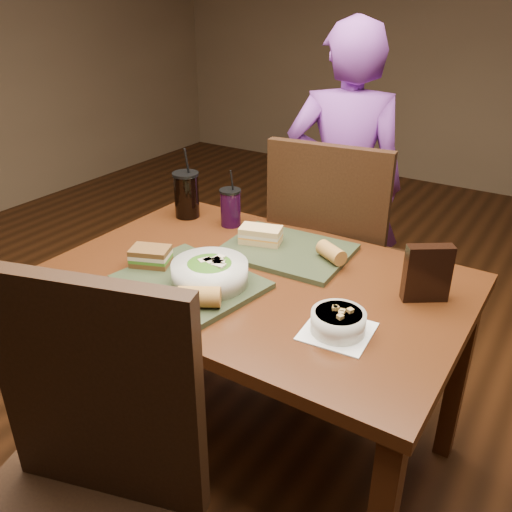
{
  "coord_description": "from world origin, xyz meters",
  "views": [
    {
      "loc": [
        0.82,
        -1.28,
        1.58
      ],
      "look_at": [
        0.0,
        0.0,
        0.82
      ],
      "focal_mm": 38.0,
      "sensor_mm": 36.0,
      "label": 1
    }
  ],
  "objects_px": {
    "salad_bowl": "(210,272)",
    "chip_bag": "(427,273)",
    "chair_far": "(335,254)",
    "baguette_far": "(331,253)",
    "tray_far": "(287,251)",
    "sandwich_far": "(261,235)",
    "cup_cola": "(187,194)",
    "chair_near": "(70,498)",
    "tray_near": "(191,282)",
    "dining_table": "(256,300)",
    "diner": "(343,188)",
    "sandwich_near": "(151,256)",
    "soup_bowl": "(338,322)",
    "baguette_near": "(199,297)",
    "cup_berry": "(231,207)"
  },
  "relations": [
    {
      "from": "baguette_near",
      "to": "baguette_far",
      "type": "xyz_separation_m",
      "value": [
        0.19,
        0.46,
        -0.0
      ]
    },
    {
      "from": "chair_near",
      "to": "tray_far",
      "type": "relative_size",
      "value": 2.58
    },
    {
      "from": "chair_far",
      "to": "baguette_far",
      "type": "relative_size",
      "value": 10.19
    },
    {
      "from": "chair_far",
      "to": "salad_bowl",
      "type": "height_order",
      "value": "chair_far"
    },
    {
      "from": "chair_far",
      "to": "diner",
      "type": "distance_m",
      "value": 0.44
    },
    {
      "from": "chair_far",
      "to": "tray_far",
      "type": "height_order",
      "value": "chair_far"
    },
    {
      "from": "dining_table",
      "to": "sandwich_far",
      "type": "height_order",
      "value": "sandwich_far"
    },
    {
      "from": "tray_near",
      "to": "chip_bag",
      "type": "relative_size",
      "value": 2.42
    },
    {
      "from": "tray_near",
      "to": "chip_bag",
      "type": "height_order",
      "value": "chip_bag"
    },
    {
      "from": "baguette_near",
      "to": "chip_bag",
      "type": "relative_size",
      "value": 0.69
    },
    {
      "from": "tray_near",
      "to": "sandwich_near",
      "type": "distance_m",
      "value": 0.18
    },
    {
      "from": "tray_far",
      "to": "cup_berry",
      "type": "height_order",
      "value": "cup_berry"
    },
    {
      "from": "cup_cola",
      "to": "chair_near",
      "type": "bearing_deg",
      "value": -63.05
    },
    {
      "from": "chip_bag",
      "to": "cup_berry",
      "type": "bearing_deg",
      "value": 134.61
    },
    {
      "from": "tray_far",
      "to": "salad_bowl",
      "type": "bearing_deg",
      "value": -102.56
    },
    {
      "from": "chair_near",
      "to": "cup_berry",
      "type": "distance_m",
      "value": 1.19
    },
    {
      "from": "salad_bowl",
      "to": "baguette_far",
      "type": "distance_m",
      "value": 0.42
    },
    {
      "from": "diner",
      "to": "cup_cola",
      "type": "bearing_deg",
      "value": 39.42
    },
    {
      "from": "chair_near",
      "to": "baguette_near",
      "type": "relative_size",
      "value": 9.06
    },
    {
      "from": "chair_far",
      "to": "sandwich_far",
      "type": "height_order",
      "value": "chair_far"
    },
    {
      "from": "sandwich_far",
      "to": "cup_cola",
      "type": "xyz_separation_m",
      "value": [
        -0.4,
        0.08,
        0.05
      ]
    },
    {
      "from": "dining_table",
      "to": "soup_bowl",
      "type": "distance_m",
      "value": 0.4
    },
    {
      "from": "diner",
      "to": "sandwich_near",
      "type": "bearing_deg",
      "value": 58.81
    },
    {
      "from": "chip_bag",
      "to": "dining_table",
      "type": "bearing_deg",
      "value": 161.44
    },
    {
      "from": "salad_bowl",
      "to": "chip_bag",
      "type": "height_order",
      "value": "chip_bag"
    },
    {
      "from": "tray_near",
      "to": "chip_bag",
      "type": "xyz_separation_m",
      "value": [
        0.63,
        0.3,
        0.08
      ]
    },
    {
      "from": "tray_far",
      "to": "sandwich_near",
      "type": "height_order",
      "value": "sandwich_near"
    },
    {
      "from": "chair_near",
      "to": "sandwich_far",
      "type": "relative_size",
      "value": 6.79
    },
    {
      "from": "diner",
      "to": "soup_bowl",
      "type": "xyz_separation_m",
      "value": [
        0.48,
        -1.1,
        0.04
      ]
    },
    {
      "from": "chip_bag",
      "to": "cup_cola",
      "type": "bearing_deg",
      "value": 137.77
    },
    {
      "from": "baguette_near",
      "to": "cup_cola",
      "type": "height_order",
      "value": "cup_cola"
    },
    {
      "from": "tray_near",
      "to": "tray_far",
      "type": "distance_m",
      "value": 0.38
    },
    {
      "from": "sandwich_near",
      "to": "dining_table",
      "type": "bearing_deg",
      "value": 25.15
    },
    {
      "from": "diner",
      "to": "chair_near",
      "type": "bearing_deg",
      "value": 74.16
    },
    {
      "from": "diner",
      "to": "baguette_far",
      "type": "bearing_deg",
      "value": 89.66
    },
    {
      "from": "chair_near",
      "to": "diner",
      "type": "height_order",
      "value": "diner"
    },
    {
      "from": "diner",
      "to": "salad_bowl",
      "type": "distance_m",
      "value": 1.1
    },
    {
      "from": "diner",
      "to": "salad_bowl",
      "type": "height_order",
      "value": "diner"
    },
    {
      "from": "salad_bowl",
      "to": "chair_near",
      "type": "bearing_deg",
      "value": -79.23
    },
    {
      "from": "dining_table",
      "to": "chip_bag",
      "type": "height_order",
      "value": "chip_bag"
    },
    {
      "from": "chair_near",
      "to": "cup_cola",
      "type": "bearing_deg",
      "value": 116.95
    },
    {
      "from": "baguette_near",
      "to": "cup_berry",
      "type": "height_order",
      "value": "cup_berry"
    },
    {
      "from": "chair_near",
      "to": "chair_far",
      "type": "distance_m",
      "value": 1.38
    },
    {
      "from": "sandwich_far",
      "to": "diner",
      "type": "bearing_deg",
      "value": 91.94
    },
    {
      "from": "salad_bowl",
      "to": "tray_near",
      "type": "bearing_deg",
      "value": -167.81
    },
    {
      "from": "salad_bowl",
      "to": "chip_bag",
      "type": "relative_size",
      "value": 1.33
    },
    {
      "from": "chair_far",
      "to": "baguette_far",
      "type": "bearing_deg",
      "value": -68.57
    },
    {
      "from": "baguette_far",
      "to": "dining_table",
      "type": "bearing_deg",
      "value": -130.22
    },
    {
      "from": "tray_near",
      "to": "chip_bag",
      "type": "distance_m",
      "value": 0.71
    },
    {
      "from": "soup_bowl",
      "to": "sandwich_near",
      "type": "bearing_deg",
      "value": 179.8
    }
  ]
}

